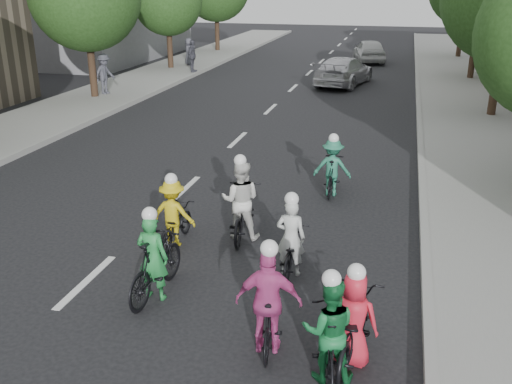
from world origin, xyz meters
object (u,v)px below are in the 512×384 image
at_px(cyclist_5, 155,263).
at_px(cyclist_6, 241,208).
at_px(cyclist_1, 329,336).
at_px(cyclist_0, 291,247).
at_px(follow_car_lead, 344,71).
at_px(cyclist_4, 353,326).
at_px(cyclist_7, 332,171).
at_px(spectator_1, 192,56).
at_px(spectator_2, 189,52).
at_px(spectator_0, 104,74).
at_px(cyclist_2, 174,219).
at_px(cyclist_3, 269,309).
at_px(follow_car_trail, 369,50).

height_order(cyclist_5, cyclist_6, cyclist_6).
bearing_deg(cyclist_1, cyclist_0, -79.77).
bearing_deg(follow_car_lead, cyclist_5, 99.36).
height_order(cyclist_4, cyclist_7, cyclist_7).
height_order(cyclist_4, spectator_1, spectator_1).
xyz_separation_m(cyclist_5, spectator_2, (-8.97, 25.39, 0.33)).
distance_m(cyclist_5, spectator_0, 18.38).
xyz_separation_m(cyclist_1, cyclist_2, (-3.64, 3.37, -0.06)).
distance_m(cyclist_0, spectator_2, 26.42).
bearing_deg(cyclist_0, cyclist_3, 92.60).
bearing_deg(follow_car_trail, cyclist_5, 75.56).
distance_m(cyclist_2, cyclist_7, 4.66).
bearing_deg(spectator_1, cyclist_2, -163.58).
height_order(cyclist_0, cyclist_5, cyclist_5).
xyz_separation_m(cyclist_0, follow_car_trail, (-0.54, 29.11, 0.21)).
bearing_deg(cyclist_1, cyclist_6, -70.37).
relative_size(cyclist_6, cyclist_7, 1.25).
bearing_deg(spectator_0, cyclist_6, -127.67).
bearing_deg(cyclist_5, cyclist_7, -107.48).
bearing_deg(cyclist_5, cyclist_3, 160.78).
relative_size(cyclist_4, cyclist_6, 0.97).
bearing_deg(cyclist_0, spectator_2, -66.00).
height_order(cyclist_4, follow_car_lead, cyclist_4).
height_order(cyclist_0, spectator_0, spectator_0).
bearing_deg(spectator_1, cyclist_4, -157.59).
bearing_deg(follow_car_trail, cyclist_2, 74.45).
height_order(cyclist_7, follow_car_lead, cyclist_7).
height_order(cyclist_1, follow_car_trail, cyclist_1).
bearing_deg(spectator_1, cyclist_7, -152.32).
relative_size(cyclist_3, cyclist_4, 0.92).
xyz_separation_m(cyclist_4, cyclist_6, (-2.70, 3.67, 0.09)).
bearing_deg(cyclist_1, follow_car_trail, -97.84).
distance_m(cyclist_5, follow_car_trail, 30.56).
height_order(cyclist_1, cyclist_6, cyclist_6).
bearing_deg(cyclist_6, cyclist_2, 23.86).
bearing_deg(cyclist_2, follow_car_trail, -93.15).
xyz_separation_m(cyclist_0, spectator_2, (-11.08, 23.98, 0.43)).
relative_size(cyclist_2, spectator_2, 0.99).
relative_size(spectator_0, spectator_2, 1.13).
distance_m(cyclist_0, cyclist_3, 2.42).
xyz_separation_m(cyclist_1, cyclist_3, (-0.93, 0.39, 0.04)).
relative_size(cyclist_5, spectator_1, 1.07).
relative_size(follow_car_lead, follow_car_trail, 1.15).
relative_size(cyclist_4, spectator_1, 1.11).
relative_size(cyclist_2, cyclist_6, 0.78).
xyz_separation_m(spectator_0, spectator_1, (1.69, 6.99, -0.02)).
xyz_separation_m(cyclist_2, follow_car_trail, (2.03, 28.54, 0.16)).
height_order(follow_car_lead, spectator_2, spectator_2).
height_order(cyclist_4, spectator_0, spectator_0).
bearing_deg(cyclist_5, cyclist_4, 169.29).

